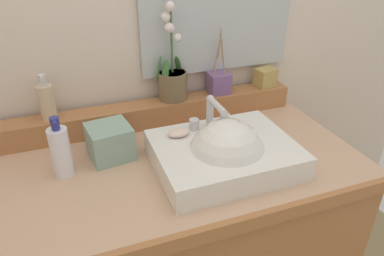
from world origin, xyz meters
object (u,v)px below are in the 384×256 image
Objects in this scene: soap_bar at (179,133)px; potted_plant at (172,79)px; sink_basin at (225,155)px; reed_diffuser at (219,83)px; lotion_bottle at (61,151)px; trinket_box at (265,78)px; soap_dispenser at (47,101)px; tissue_box at (110,142)px.

soap_bar is 0.19× the size of potted_plant.
sink_basin is at bearing -81.81° from potted_plant.
lotion_bottle is at bearing -159.35° from reed_diffuser.
reed_diffuser is 3.22× the size of trinket_box.
potted_plant reaches higher than soap_dispenser.
tissue_box is (0.15, 0.05, -0.03)m from lotion_bottle.
reed_diffuser is (0.13, 0.36, 0.09)m from sink_basin.
soap_dispenser is 0.62× the size of reed_diffuser.
reed_diffuser reaches higher than lotion_bottle.
soap_bar is at bearing 138.99° from sink_basin.
potted_plant is at bearing 167.13° from trinket_box.
potted_plant is (-0.05, 0.37, 0.13)m from sink_basin.
sink_basin is 0.16m from soap_bar.
trinket_box is 0.41× the size of lotion_bottle.
tissue_box is at bearing 159.38° from soap_bar.
potted_plant is at bearing 34.34° from tissue_box.
sink_basin is 0.37m from tissue_box.
sink_basin is at bearing -15.38° from lotion_bottle.
reed_diffuser reaches higher than trinket_box.
trinket_box is at bearing 28.75° from soap_bar.
sink_basin is 0.49m from lotion_bottle.
soap_bar is 0.36m from lotion_bottle.
trinket_box is at bearing 46.09° from sink_basin.
soap_bar is 0.52m from trinket_box.
reed_diffuser reaches higher than soap_dispenser.
soap_bar is 0.54× the size of tissue_box.
reed_diffuser is 0.65m from lotion_bottle.
soap_dispenser reaches higher than trinket_box.
soap_bar is 0.36× the size of lotion_bottle.
potted_plant is at bearing 177.85° from reed_diffuser.
soap_bar is 0.88× the size of trinket_box.
lotion_bottle reaches higher than sink_basin.
soap_dispenser is at bearing -177.93° from potted_plant.
soap_bar is at bearing -4.52° from lotion_bottle.
tissue_box reaches higher than soap_bar.
reed_diffuser reaches higher than soap_bar.
soap_dispenser is at bearing 135.30° from tissue_box.
soap_dispenser reaches higher than tissue_box.
sink_basin is at bearing -29.01° from tissue_box.
soap_dispenser is 0.26m from tissue_box.
trinket_box is at bearing -1.71° from reed_diffuser.
soap_dispenser is 0.63m from reed_diffuser.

